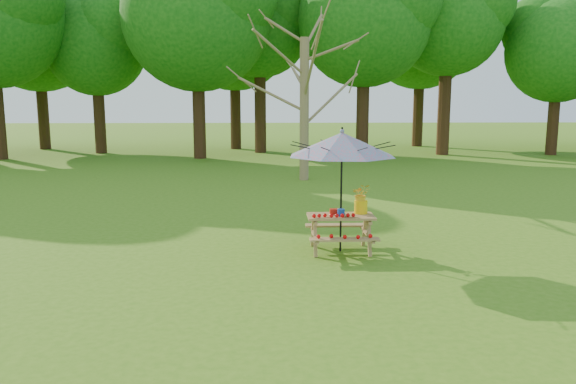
{
  "coord_description": "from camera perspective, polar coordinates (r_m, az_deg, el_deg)",
  "views": [
    {
      "loc": [
        1.78,
        -5.15,
        2.74
      ],
      "look_at": [
        2.13,
        4.71,
        1.1
      ],
      "focal_mm": 35.0,
      "sensor_mm": 36.0,
      "label": 1
    }
  ],
  "objects": [
    {
      "name": "flower_bucket",
      "position": [
        10.31,
        7.43,
        -0.59
      ],
      "size": [
        0.33,
        0.29,
        0.54
      ],
      "color": "yellow",
      "rests_on": "picnic_table"
    },
    {
      "name": "ground",
      "position": [
        6.1,
        -19.73,
        -17.86
      ],
      "size": [
        120.0,
        120.0,
        0.0
      ],
      "primitive_type": "plane",
      "color": "#3F7516",
      "rests_on": "ground"
    },
    {
      "name": "produce_bins",
      "position": [
        10.18,
        5.05,
        -2.03
      ],
      "size": [
        0.25,
        0.42,
        0.13
      ],
      "color": "#B51B0E",
      "rests_on": "picnic_table"
    },
    {
      "name": "patio_umbrella",
      "position": [
        9.98,
        5.5,
        4.84
      ],
      "size": [
        2.44,
        2.44,
        2.25
      ],
      "color": "black",
      "rests_on": "ground"
    },
    {
      "name": "tomatoes_row",
      "position": [
        9.96,
        4.67,
        -2.38
      ],
      "size": [
        0.77,
        0.13,
        0.07
      ],
      "primitive_type": null,
      "color": "red",
      "rests_on": "picnic_table"
    },
    {
      "name": "picnic_table",
      "position": [
        10.23,
        5.36,
        -4.25
      ],
      "size": [
        1.2,
        1.32,
        0.67
      ],
      "color": "olive",
      "rests_on": "ground"
    }
  ]
}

